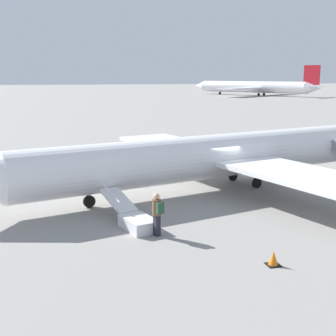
{
  "coord_description": "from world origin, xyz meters",
  "views": [
    {
      "loc": [
        8.84,
        24.08,
        6.28
      ],
      "look_at": [
        3.05,
        1.68,
        1.68
      ],
      "focal_mm": 50.0,
      "sensor_mm": 36.0,
      "label": 1
    }
  ],
  "objects_px": {
    "airplane_main": "(226,155)",
    "passenger": "(157,212)",
    "boarding_stairs": "(134,218)",
    "airplane_far_right": "(254,87)"
  },
  "relations": [
    {
      "from": "airplane_main",
      "to": "boarding_stairs",
      "type": "bearing_deg",
      "value": 26.02
    },
    {
      "from": "airplane_main",
      "to": "passenger",
      "type": "bearing_deg",
      "value": 35.33
    },
    {
      "from": "boarding_stairs",
      "to": "passenger",
      "type": "xyz_separation_m",
      "value": [
        -0.68,
        1.36,
        0.64
      ]
    },
    {
      "from": "airplane_main",
      "to": "boarding_stairs",
      "type": "height_order",
      "value": "airplane_main"
    },
    {
      "from": "airplane_far_right",
      "to": "boarding_stairs",
      "type": "relative_size",
      "value": 9.65
    },
    {
      "from": "boarding_stairs",
      "to": "airplane_far_right",
      "type": "bearing_deg",
      "value": -42.81
    },
    {
      "from": "airplane_main",
      "to": "airplane_far_right",
      "type": "height_order",
      "value": "airplane_far_right"
    },
    {
      "from": "boarding_stairs",
      "to": "passenger",
      "type": "relative_size",
      "value": 2.38
    },
    {
      "from": "airplane_far_right",
      "to": "boarding_stairs",
      "type": "distance_m",
      "value": 132.23
    },
    {
      "from": "airplane_main",
      "to": "boarding_stairs",
      "type": "relative_size",
      "value": 6.76
    }
  ]
}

